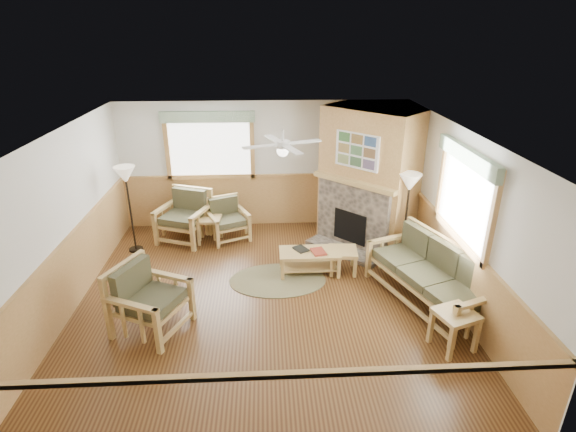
{
  "coord_description": "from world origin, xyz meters",
  "views": [
    {
      "loc": [
        0.03,
        -6.2,
        4.12
      ],
      "look_at": [
        0.4,
        0.7,
        1.15
      ],
      "focal_mm": 28.0,
      "sensor_mm": 36.0,
      "label": 1
    }
  ],
  "objects_px": {
    "armchair_back_left": "(184,217)",
    "coffee_table": "(309,262)",
    "sofa": "(428,275)",
    "floor_lamp_left": "(130,210)",
    "footstool": "(343,260)",
    "end_table_sofa": "(454,330)",
    "armchair_back_right": "(228,220)",
    "armchair_left": "(150,299)",
    "end_table_chairs": "(210,230)",
    "floor_lamp_right": "(406,219)"
  },
  "relations": [
    {
      "from": "coffee_table",
      "to": "floor_lamp_left",
      "type": "bearing_deg",
      "value": 162.06
    },
    {
      "from": "sofa",
      "to": "armchair_back_right",
      "type": "relative_size",
      "value": 2.6
    },
    {
      "from": "end_table_chairs",
      "to": "floor_lamp_left",
      "type": "height_order",
      "value": "floor_lamp_left"
    },
    {
      "from": "footstool",
      "to": "floor_lamp_left",
      "type": "distance_m",
      "value": 4.12
    },
    {
      "from": "armchair_back_left",
      "to": "end_table_sofa",
      "type": "bearing_deg",
      "value": -19.67
    },
    {
      "from": "armchair_back_right",
      "to": "floor_lamp_left",
      "type": "relative_size",
      "value": 0.48
    },
    {
      "from": "armchair_back_left",
      "to": "coffee_table",
      "type": "height_order",
      "value": "armchair_back_left"
    },
    {
      "from": "coffee_table",
      "to": "footstool",
      "type": "height_order",
      "value": "footstool"
    },
    {
      "from": "armchair_back_left",
      "to": "end_table_sofa",
      "type": "distance_m",
      "value": 5.52
    },
    {
      "from": "sofa",
      "to": "coffee_table",
      "type": "xyz_separation_m",
      "value": [
        -1.76,
        1.04,
        -0.29
      ]
    },
    {
      "from": "armchair_left",
      "to": "end_table_chairs",
      "type": "height_order",
      "value": "armchair_left"
    },
    {
      "from": "end_table_sofa",
      "to": "floor_lamp_right",
      "type": "bearing_deg",
      "value": 90.0
    },
    {
      "from": "sofa",
      "to": "end_table_chairs",
      "type": "xyz_separation_m",
      "value": [
        -3.67,
        2.39,
        -0.24
      ]
    },
    {
      "from": "armchair_back_left",
      "to": "armchair_left",
      "type": "relative_size",
      "value": 1.01
    },
    {
      "from": "coffee_table",
      "to": "footstool",
      "type": "distance_m",
      "value": 0.6
    },
    {
      "from": "armchair_left",
      "to": "footstool",
      "type": "height_order",
      "value": "armchair_left"
    },
    {
      "from": "sofa",
      "to": "floor_lamp_right",
      "type": "distance_m",
      "value": 1.38
    },
    {
      "from": "armchair_left",
      "to": "end_table_chairs",
      "type": "xyz_separation_m",
      "value": [
        0.53,
        2.84,
        -0.24
      ]
    },
    {
      "from": "coffee_table",
      "to": "end_table_chairs",
      "type": "relative_size",
      "value": 2.03
    },
    {
      "from": "end_table_sofa",
      "to": "armchair_back_right",
      "type": "bearing_deg",
      "value": 132.45
    },
    {
      "from": "armchair_left",
      "to": "end_table_sofa",
      "type": "height_order",
      "value": "armchair_left"
    },
    {
      "from": "end_table_chairs",
      "to": "floor_lamp_right",
      "type": "xyz_separation_m",
      "value": [
        3.67,
        -1.06,
        0.61
      ]
    },
    {
      "from": "sofa",
      "to": "coffee_table",
      "type": "relative_size",
      "value": 2.04
    },
    {
      "from": "sofa",
      "to": "armchair_back_left",
      "type": "xyz_separation_m",
      "value": [
        -4.19,
        2.51,
        0.01
      ]
    },
    {
      "from": "floor_lamp_left",
      "to": "floor_lamp_right",
      "type": "distance_m",
      "value": 5.16
    },
    {
      "from": "armchair_back_right",
      "to": "end_table_chairs",
      "type": "xyz_separation_m",
      "value": [
        -0.36,
        -0.13,
        -0.16
      ]
    },
    {
      "from": "armchair_left",
      "to": "floor_lamp_right",
      "type": "bearing_deg",
      "value": -42.42
    },
    {
      "from": "floor_lamp_left",
      "to": "end_table_sofa",
      "type": "bearing_deg",
      "value": -31.9
    },
    {
      "from": "sofa",
      "to": "floor_lamp_right",
      "type": "bearing_deg",
      "value": 159.46
    },
    {
      "from": "armchair_back_left",
      "to": "coffee_table",
      "type": "bearing_deg",
      "value": -10.29
    },
    {
      "from": "armchair_left",
      "to": "footstool",
      "type": "distance_m",
      "value": 3.4
    },
    {
      "from": "armchair_back_right",
      "to": "coffee_table",
      "type": "height_order",
      "value": "armchair_back_right"
    },
    {
      "from": "armchair_back_right",
      "to": "floor_lamp_left",
      "type": "height_order",
      "value": "floor_lamp_left"
    },
    {
      "from": "coffee_table",
      "to": "sofa",
      "type": "bearing_deg",
      "value": -30.89
    },
    {
      "from": "sofa",
      "to": "footstool",
      "type": "xyz_separation_m",
      "value": [
        -1.16,
        1.06,
        -0.29
      ]
    },
    {
      "from": "armchair_back_left",
      "to": "floor_lamp_right",
      "type": "distance_m",
      "value": 4.36
    },
    {
      "from": "end_table_sofa",
      "to": "armchair_back_left",
      "type": "bearing_deg",
      "value": 139.34
    },
    {
      "from": "end_table_sofa",
      "to": "footstool",
      "type": "bearing_deg",
      "value": 118.46
    },
    {
      "from": "armchair_back_right",
      "to": "floor_lamp_right",
      "type": "height_order",
      "value": "floor_lamp_right"
    },
    {
      "from": "armchair_back_left",
      "to": "end_table_sofa",
      "type": "xyz_separation_m",
      "value": [
        4.19,
        -3.6,
        -0.23
      ]
    },
    {
      "from": "floor_lamp_left",
      "to": "footstool",
      "type": "bearing_deg",
      "value": -14.66
    },
    {
      "from": "coffee_table",
      "to": "footstool",
      "type": "relative_size",
      "value": 2.16
    },
    {
      "from": "coffee_table",
      "to": "end_table_chairs",
      "type": "height_order",
      "value": "end_table_chairs"
    },
    {
      "from": "floor_lamp_right",
      "to": "coffee_table",
      "type": "bearing_deg",
      "value": -170.48
    },
    {
      "from": "sofa",
      "to": "end_table_chairs",
      "type": "distance_m",
      "value": 4.38
    },
    {
      "from": "armchair_back_left",
      "to": "sofa",
      "type": "bearing_deg",
      "value": -9.93
    },
    {
      "from": "armchair_back_right",
      "to": "coffee_table",
      "type": "distance_m",
      "value": 2.15
    },
    {
      "from": "sofa",
      "to": "armchair_back_left",
      "type": "height_order",
      "value": "armchair_back_left"
    },
    {
      "from": "sofa",
      "to": "armchair_left",
      "type": "relative_size",
      "value": 2.15
    },
    {
      "from": "footstool",
      "to": "armchair_back_left",
      "type": "bearing_deg",
      "value": 154.36
    }
  ]
}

